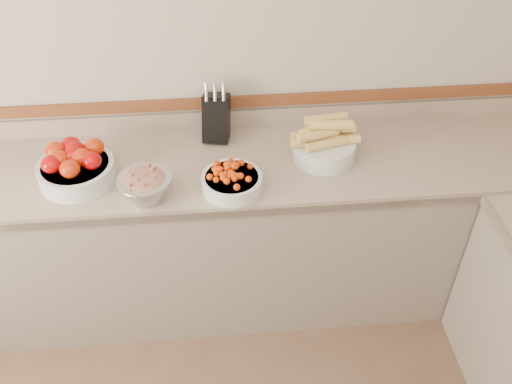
{
  "coord_description": "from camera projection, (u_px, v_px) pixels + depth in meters",
  "views": [
    {
      "loc": [
        0.19,
        -0.45,
        2.54
      ],
      "look_at": [
        0.35,
        1.35,
        1.0
      ],
      "focal_mm": 40.0,
      "sensor_mm": 36.0,
      "label": 1
    }
  ],
  "objects": [
    {
      "name": "back_wall",
      "position": [
        169.0,
        57.0,
        2.65
      ],
      "size": [
        4.0,
        0.0,
        4.0
      ],
      "primitive_type": "plane",
      "rotation": [
        1.57,
        0.0,
        0.0
      ],
      "color": "#BAAF99",
      "rests_on": "ground_plane"
    },
    {
      "name": "counter_back",
      "position": [
        183.0,
        235.0,
        2.95
      ],
      "size": [
        4.0,
        0.65,
        1.08
      ],
      "color": "gray",
      "rests_on": "ground_plane"
    },
    {
      "name": "knife_block",
      "position": [
        216.0,
        117.0,
        2.77
      ],
      "size": [
        0.15,
        0.17,
        0.31
      ],
      "color": "black",
      "rests_on": "counter_back"
    },
    {
      "name": "tomato_bowl",
      "position": [
        75.0,
        166.0,
        2.55
      ],
      "size": [
        0.34,
        0.34,
        0.17
      ],
      "color": "silver",
      "rests_on": "counter_back"
    },
    {
      "name": "cherry_tomato_bowl",
      "position": [
        232.0,
        180.0,
        2.51
      ],
      "size": [
        0.27,
        0.27,
        0.14
      ],
      "color": "silver",
      "rests_on": "counter_back"
    },
    {
      "name": "corn_bowl",
      "position": [
        324.0,
        144.0,
        2.67
      ],
      "size": [
        0.33,
        0.3,
        0.22
      ],
      "color": "silver",
      "rests_on": "counter_back"
    },
    {
      "name": "rhubarb_bowl",
      "position": [
        145.0,
        186.0,
        2.45
      ],
      "size": [
        0.24,
        0.24,
        0.14
      ],
      "color": "#B2B2BA",
      "rests_on": "counter_back"
    }
  ]
}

